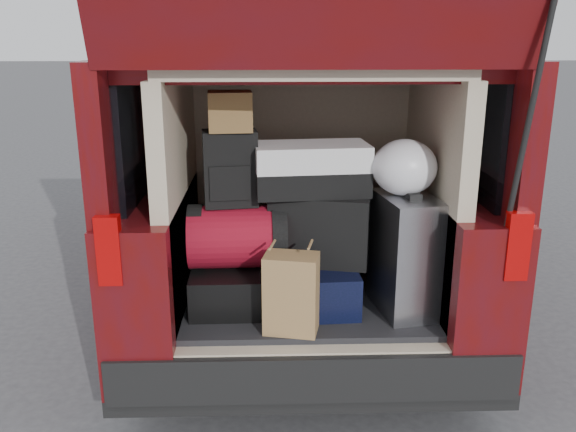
% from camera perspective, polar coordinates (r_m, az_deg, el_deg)
% --- Properties ---
extents(ground, '(80.00, 80.00, 0.00)m').
position_cam_1_polar(ground, '(3.33, 1.88, -17.72)').
color(ground, '#3D3D40').
rests_on(ground, ground).
extents(minivan, '(1.90, 5.35, 2.77)m').
position_cam_1_polar(minivan, '(4.70, 0.56, 4.81)').
color(minivan, black).
rests_on(minivan, ground).
extents(load_floor, '(1.24, 1.05, 0.55)m').
position_cam_1_polar(load_floor, '(3.43, 1.63, -11.31)').
color(load_floor, black).
rests_on(load_floor, ground).
extents(black_hardshell, '(0.38, 0.51, 0.20)m').
position_cam_1_polar(black_hardshell, '(3.17, -5.54, -6.30)').
color(black_hardshell, black).
rests_on(black_hardshell, load_floor).
extents(navy_hardshell, '(0.44, 0.52, 0.22)m').
position_cam_1_polar(navy_hardshell, '(3.14, 2.40, -6.33)').
color(navy_hardshell, black).
rests_on(navy_hardshell, load_floor).
extents(silver_roller, '(0.31, 0.43, 0.59)m').
position_cam_1_polar(silver_roller, '(3.05, 10.92, -3.54)').
color(silver_roller, silver).
rests_on(silver_roller, load_floor).
extents(kraft_bag, '(0.27, 0.20, 0.38)m').
position_cam_1_polar(kraft_bag, '(2.82, 0.31, -7.27)').
color(kraft_bag, '#9F7848').
rests_on(kraft_bag, load_floor).
extents(red_duffel, '(0.50, 0.34, 0.32)m').
position_cam_1_polar(red_duffel, '(3.06, -4.74, -1.90)').
color(red_duffel, maroon).
rests_on(red_duffel, black_hardshell).
extents(black_soft_case, '(0.54, 0.39, 0.35)m').
position_cam_1_polar(black_soft_case, '(3.10, 3.06, -1.03)').
color(black_soft_case, black).
rests_on(black_soft_case, navy_hardshell).
extents(backpack, '(0.28, 0.19, 0.37)m').
position_cam_1_polar(backpack, '(2.99, -5.42, 4.47)').
color(backpack, black).
rests_on(backpack, red_duffel).
extents(twotone_duffel, '(0.58, 0.34, 0.25)m').
position_cam_1_polar(twotone_duffel, '(3.02, 2.18, 4.43)').
color(twotone_duffel, silver).
rests_on(twotone_duffel, black_soft_case).
extents(grocery_sack_lower, '(0.22, 0.18, 0.19)m').
position_cam_1_polar(grocery_sack_lower, '(2.93, -5.45, 9.73)').
color(grocery_sack_lower, brown).
rests_on(grocery_sack_lower, backpack).
extents(plastic_bag_right, '(0.36, 0.34, 0.27)m').
position_cam_1_polar(plastic_bag_right, '(2.96, 10.85, 4.49)').
color(plastic_bag_right, white).
rests_on(plastic_bag_right, silver_roller).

